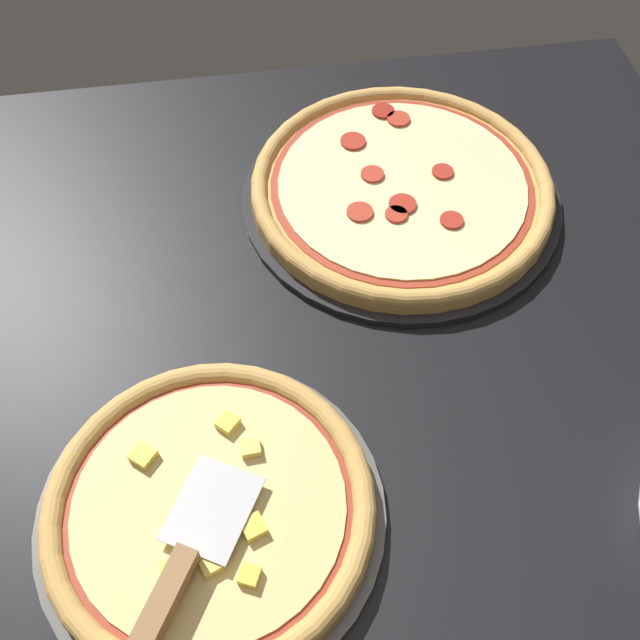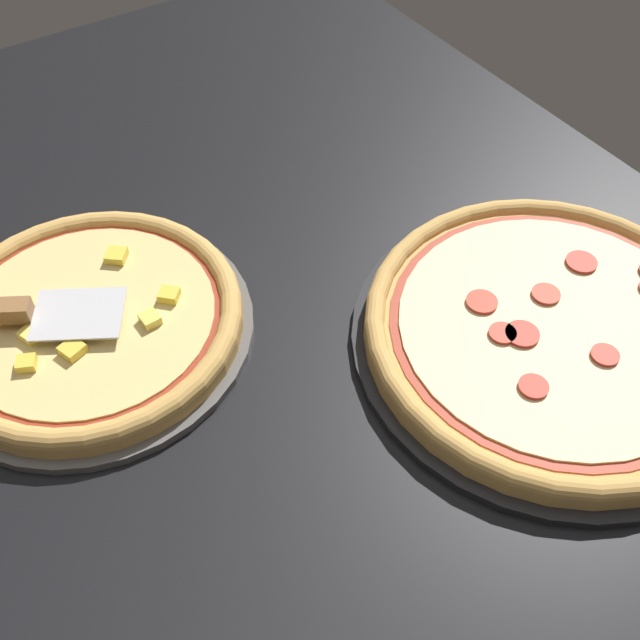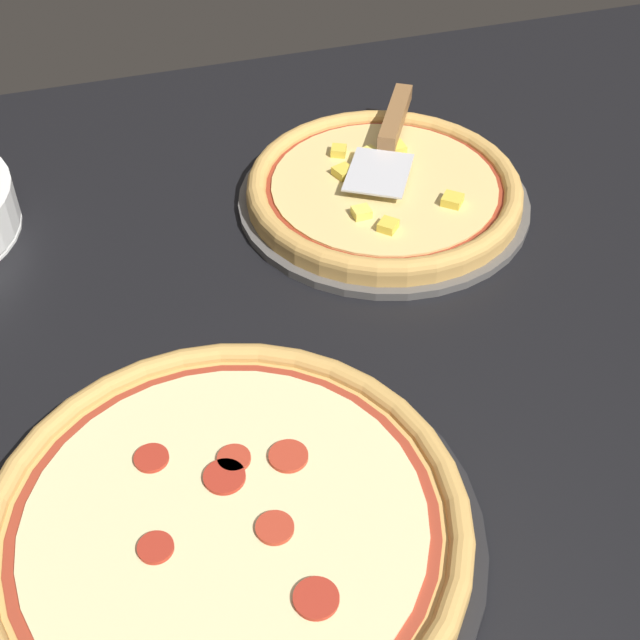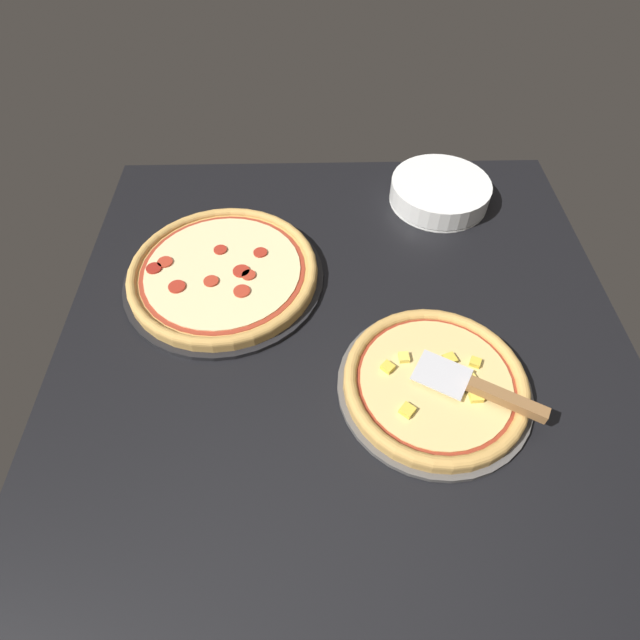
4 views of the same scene
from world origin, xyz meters
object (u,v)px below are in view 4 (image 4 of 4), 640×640
at_px(pizza_front, 435,382).
at_px(serving_spatula, 493,394).
at_px(pizza_back, 223,272).
at_px(plate_stack, 440,192).

distance_m(pizza_front, serving_spatula, 0.10).
bearing_deg(serving_spatula, pizza_back, 56.73).
distance_m(serving_spatula, plate_stack, 0.58).
relative_size(pizza_front, serving_spatula, 1.49).
bearing_deg(pizza_front, serving_spatula, -115.00).
xyz_separation_m(pizza_front, serving_spatula, (-0.04, -0.09, 0.03)).
bearing_deg(pizza_back, plate_stack, -63.02).
relative_size(serving_spatula, plate_stack, 0.91).
height_order(pizza_back, plate_stack, plate_stack).
xyz_separation_m(pizza_front, plate_stack, (0.54, -0.10, 0.00)).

